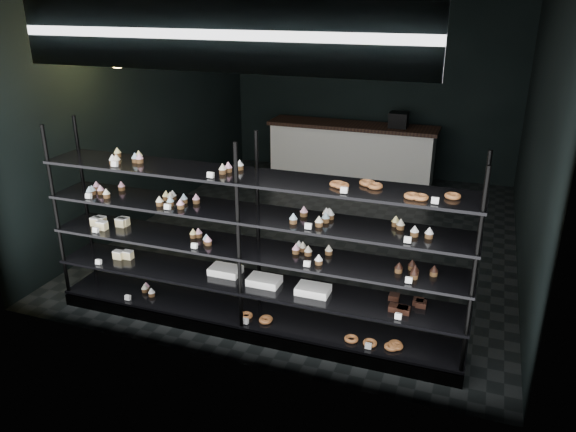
% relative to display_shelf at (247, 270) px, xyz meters
% --- Properties ---
extents(room, '(5.01, 6.01, 3.20)m').
position_rel_display_shelf_xyz_m(room, '(-0.01, 2.45, 0.97)').
color(room, black).
rests_on(room, ground).
extents(display_shelf, '(4.00, 0.50, 1.91)m').
position_rel_display_shelf_xyz_m(display_shelf, '(0.00, 0.00, 0.00)').
color(display_shelf, black).
rests_on(display_shelf, room).
extents(signage, '(3.30, 0.05, 0.50)m').
position_rel_display_shelf_xyz_m(signage, '(-0.01, -0.48, 2.12)').
color(signage, '#0D1044').
rests_on(signage, room).
extents(pendant_lamp, '(0.33, 0.33, 0.90)m').
position_rel_display_shelf_xyz_m(pendant_lamp, '(-1.91, 0.98, 1.82)').
color(pendant_lamp, black).
rests_on(pendant_lamp, room).
extents(service_counter, '(2.88, 0.65, 1.23)m').
position_rel_display_shelf_xyz_m(service_counter, '(-0.20, 4.95, -0.13)').
color(service_counter, silver).
rests_on(service_counter, room).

